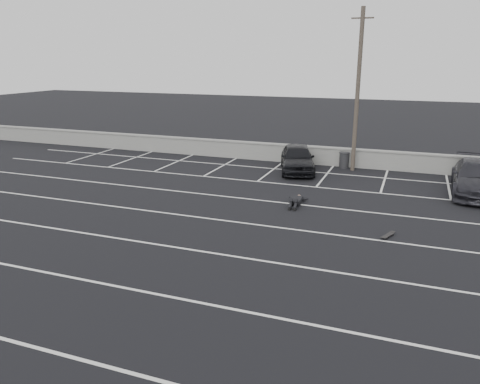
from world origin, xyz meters
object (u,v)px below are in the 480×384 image
at_px(car_right, 477,178).
at_px(person, 297,198).
at_px(utility_pole, 358,91).
at_px(skateboard, 388,235).
at_px(trash_bin, 344,160).
at_px(car_left, 297,158).

xyz_separation_m(car_right, person, (-7.33, -4.28, -0.53)).
relative_size(utility_pole, skateboard, 12.16).
relative_size(trash_bin, skateboard, 1.28).
bearing_deg(skateboard, car_right, 86.47).
bearing_deg(utility_pole, car_left, -154.82).
height_order(car_left, person, car_left).
bearing_deg(person, utility_pole, 75.41).
bearing_deg(utility_pole, trash_bin, 143.17).
height_order(trash_bin, person, trash_bin).
bearing_deg(utility_pole, person, -101.45).
relative_size(trash_bin, person, 0.39).
height_order(car_left, car_right, car_right).
height_order(car_left, trash_bin, car_left).
xyz_separation_m(person, skateboard, (3.94, -2.80, -0.16)).
bearing_deg(car_left, skateboard, -74.33).
bearing_deg(utility_pole, car_right, -24.46).
bearing_deg(person, car_left, 100.91).
distance_m(car_left, trash_bin, 2.88).
distance_m(car_left, utility_pole, 4.75).
bearing_deg(skateboard, utility_pole, 126.57).
relative_size(car_right, person, 2.26).
xyz_separation_m(car_right, trash_bin, (-6.45, 3.09, -0.29)).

